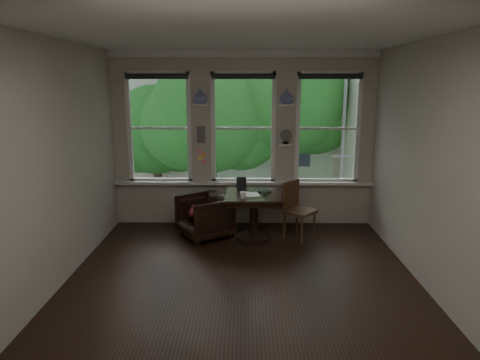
{
  "coord_description": "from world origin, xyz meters",
  "views": [
    {
      "loc": [
        0.04,
        -5.14,
        2.49
      ],
      "look_at": [
        -0.04,
        0.9,
        1.09
      ],
      "focal_mm": 32.0,
      "sensor_mm": 36.0,
      "label": 1
    }
  ],
  "objects_px": {
    "table": "(254,216)",
    "mug": "(243,195)",
    "side_chair_right": "(300,211)",
    "armchair_left": "(205,217)",
    "laptop": "(261,192)"
  },
  "relations": [
    {
      "from": "side_chair_right",
      "to": "laptop",
      "type": "xyz_separation_m",
      "value": [
        -0.63,
        0.05,
        0.3
      ]
    },
    {
      "from": "armchair_left",
      "to": "laptop",
      "type": "xyz_separation_m",
      "value": [
        0.91,
        0.01,
        0.42
      ]
    },
    {
      "from": "table",
      "to": "side_chair_right",
      "type": "xyz_separation_m",
      "value": [
        0.74,
        0.04,
        0.09
      ]
    },
    {
      "from": "side_chair_right",
      "to": "armchair_left",
      "type": "bearing_deg",
      "value": 130.97
    },
    {
      "from": "table",
      "to": "side_chair_right",
      "type": "bearing_deg",
      "value": 2.9
    },
    {
      "from": "table",
      "to": "mug",
      "type": "xyz_separation_m",
      "value": [
        -0.17,
        -0.27,
        0.43
      ]
    },
    {
      "from": "table",
      "to": "armchair_left",
      "type": "xyz_separation_m",
      "value": [
        -0.8,
        0.07,
        -0.03
      ]
    },
    {
      "from": "armchair_left",
      "to": "laptop",
      "type": "distance_m",
      "value": 1.0
    },
    {
      "from": "laptop",
      "to": "mug",
      "type": "bearing_deg",
      "value": -121.28
    },
    {
      "from": "table",
      "to": "side_chair_right",
      "type": "distance_m",
      "value": 0.74
    },
    {
      "from": "side_chair_right",
      "to": "mug",
      "type": "xyz_separation_m",
      "value": [
        -0.91,
        -0.31,
        0.34
      ]
    },
    {
      "from": "table",
      "to": "side_chair_right",
      "type": "height_order",
      "value": "side_chair_right"
    },
    {
      "from": "armchair_left",
      "to": "table",
      "type": "bearing_deg",
      "value": 51.54
    },
    {
      "from": "mug",
      "to": "side_chair_right",
      "type": "bearing_deg",
      "value": 18.87
    },
    {
      "from": "table",
      "to": "laptop",
      "type": "height_order",
      "value": "laptop"
    }
  ]
}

